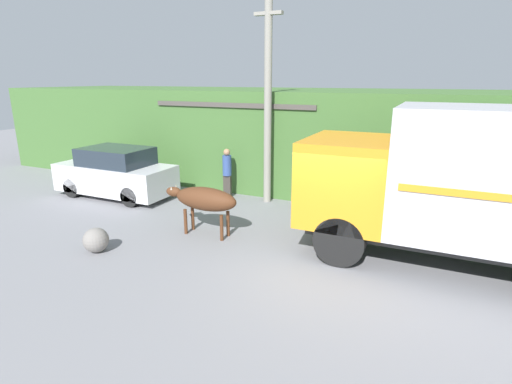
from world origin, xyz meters
The scene contains 9 objects.
ground_plane centered at (0.00, 0.00, 0.00)m, with size 60.00×60.00×0.00m, color gray.
hillside_embankment centered at (0.00, 7.17, 1.80)m, with size 32.00×6.12×3.61m.
building_backdrop centered at (-4.48, 5.39, 1.63)m, with size 6.10×2.70×3.23m.
cargo_truck centered at (2.81, 1.06, 1.92)m, with size 6.66×2.52×3.49m.
brown_cow centered at (-3.26, 0.29, 0.98)m, with size 2.13×0.62×1.31m.
parked_suv centered at (-8.02, 2.08, 0.83)m, with size 4.21×1.75×1.74m.
pedestrian_on_hill centered at (-4.39, 3.58, 0.96)m, with size 0.36×0.36×1.72m.
utility_pole centered at (-2.95, 3.74, 3.46)m, with size 0.90×0.25×6.72m.
roadside_rock centered at (-5.05, -1.76, 0.30)m, with size 0.60×0.60×0.60m.
Camera 1 is at (2.16, -8.20, 4.04)m, focal length 28.00 mm.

